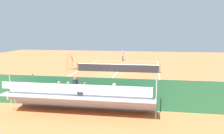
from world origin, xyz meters
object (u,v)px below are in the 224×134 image
object	(u,v)px
tennis_ball_near	(131,64)
tennis_player	(123,55)
umpire_chair	(69,60)
courtside_bench	(127,98)
line_judge	(31,87)
equipment_bag	(105,102)
tennis_racket	(117,61)
tennis_net	(118,68)
bleacher_stand	(81,99)

from	to	relation	value
tennis_ball_near	tennis_player	bearing A→B (deg)	-66.45
umpire_chair	tennis_ball_near	distance (m)	9.97
courtside_bench	line_judge	bearing A→B (deg)	-0.98
equipment_bag	tennis_racket	size ratio (longest dim) A/B	1.54
tennis_net	tennis_ball_near	distance (m)	7.09
tennis_player	tennis_ball_near	xyz separation A→B (m)	(-1.65, 3.79, -0.98)
tennis_net	tennis_player	distance (m)	10.84
tennis_net	equipment_bag	bearing A→B (deg)	94.71
equipment_bag	line_judge	distance (m)	5.54
tennis_ball_near	equipment_bag	bearing A→B (deg)	90.44
tennis_ball_near	umpire_chair	bearing A→B (deg)	43.71
umpire_chair	line_judge	xyz separation A→B (m)	(-1.83, 13.33, -0.30)
line_judge	tennis_ball_near	bearing A→B (deg)	-104.77
tennis_net	equipment_bag	xyz separation A→B (m)	(-1.10, 13.40, -0.32)
tennis_racket	tennis_player	bearing A→B (deg)	162.22
umpire_chair	tennis_ball_near	xyz separation A→B (m)	(-7.15, -6.83, -1.28)
equipment_bag	line_judge	size ratio (longest dim) A/B	0.47
courtside_bench	tennis_ball_near	world-z (taller)	courtside_bench
courtside_bench	tennis_racket	xyz separation A→B (m)	(4.40, -24.42, -0.54)
courtside_bench	tennis_net	bearing A→B (deg)	-78.87
tennis_net	umpire_chair	xyz separation A→B (m)	(6.20, -0.18, 0.81)
courtside_bench	tennis_player	distance (m)	24.30
line_judge	courtside_bench	bearing A→B (deg)	179.02
equipment_bag	tennis_player	world-z (taller)	tennis_player
tennis_racket	courtside_bench	bearing A→B (deg)	100.20
umpire_chair	line_judge	bearing A→B (deg)	97.83
umpire_chair	line_judge	distance (m)	13.46
courtside_bench	equipment_bag	world-z (taller)	courtside_bench
tennis_ball_near	tennis_net	bearing A→B (deg)	82.29
bleacher_stand	equipment_bag	distance (m)	2.34
courtside_bench	equipment_bag	distance (m)	1.56
courtside_bench	tennis_player	size ratio (longest dim) A/B	0.93
tennis_player	tennis_racket	bearing A→B (deg)	-17.78
courtside_bench	line_judge	world-z (taller)	line_judge
tennis_net	tennis_racket	size ratio (longest dim) A/B	17.68
equipment_bag	tennis_ball_near	bearing A→B (deg)	-89.56
bleacher_stand	tennis_racket	size ratio (longest dim) A/B	15.55
tennis_net	courtside_bench	size ratio (longest dim) A/B	5.72
bleacher_stand	tennis_ball_near	bearing A→B (deg)	-92.43
tennis_player	courtside_bench	bearing A→B (deg)	97.84
tennis_net	line_judge	size ratio (longest dim) A/B	5.35
courtside_bench	line_judge	size ratio (longest dim) A/B	0.93
tennis_player	line_judge	bearing A→B (deg)	81.30
bleacher_stand	tennis_racket	bearing A→B (deg)	-86.14
tennis_racket	tennis_ball_near	size ratio (longest dim) A/B	8.83
equipment_bag	tennis_racket	world-z (taller)	equipment_bag
tennis_player	line_judge	world-z (taller)	same
equipment_bag	tennis_racket	xyz separation A→B (m)	(2.89, -24.55, -0.16)
courtside_bench	tennis_player	xyz separation A→B (m)	(3.31, -24.07, 0.46)
tennis_player	tennis_ball_near	distance (m)	4.25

